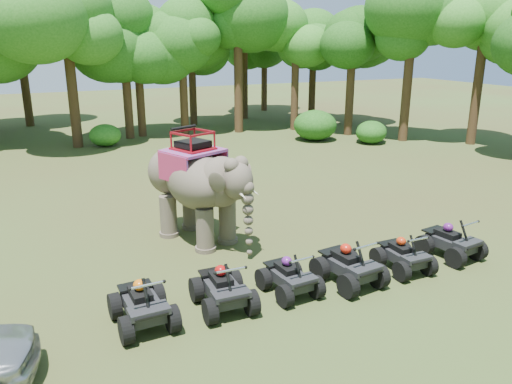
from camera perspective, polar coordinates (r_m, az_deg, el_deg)
ground at (r=14.46m, az=1.98°, el=-8.50°), size 110.00×110.00×0.00m
elephant at (r=15.88m, az=-6.84°, el=0.74°), size 3.41×4.70×3.61m
atv_0 at (r=11.75m, az=-12.88°, el=-11.82°), size 1.36×1.81×1.30m
atv_1 at (r=12.16m, az=-3.80°, el=-10.38°), size 1.31×1.77×1.28m
atv_2 at (r=12.82m, az=3.86°, el=-9.11°), size 1.30×1.69×1.18m
atv_3 at (r=13.48m, az=10.62°, el=-7.69°), size 1.51×1.93×1.32m
atv_4 at (r=14.59m, az=16.53°, el=-6.48°), size 1.15×1.58×1.17m
atv_5 at (r=15.91m, az=21.45°, el=-4.81°), size 1.47×1.86×1.26m
tree_0 at (r=33.53m, az=-14.69°, el=13.14°), size 5.94×5.94×8.49m
tree_1 at (r=34.13m, az=-8.36°, el=13.03°), size 5.50×5.50×7.86m
tree_2 at (r=34.72m, az=-2.05°, el=14.86°), size 6.86×6.86×9.80m
tree_3 at (r=35.86m, az=4.50°, el=13.12°), size 5.31×5.31×7.59m
tree_4 at (r=34.31m, az=10.77°, el=12.86°), size 5.44×5.44×7.77m
tree_5 at (r=33.00m, az=17.04°, el=13.37°), size 6.32×6.32×9.03m
tree_6 at (r=33.35m, az=24.16°, el=12.32°), size 6.03×6.03×8.62m
tree_32 at (r=31.50m, az=-20.53°, el=13.56°), size 6.82×6.82×9.75m
tree_33 at (r=41.06m, az=-1.39°, el=15.34°), size 6.99×6.99×9.98m
tree_34 at (r=39.69m, az=6.49°, el=13.37°), size 5.23×5.23×7.48m
tree_35 at (r=38.23m, az=-7.32°, el=13.66°), size 5.66×5.66×8.08m
tree_36 at (r=45.84m, az=0.95°, el=14.06°), size 5.35×5.35×7.64m
tree_38 at (r=34.11m, az=-13.25°, el=12.75°), size 5.49×5.49×7.84m
tree_41 at (r=40.91m, az=-25.24°, el=13.73°), size 6.94×6.94×9.91m
tree_43 at (r=38.90m, az=10.90°, el=13.93°), size 6.02×6.02×8.60m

